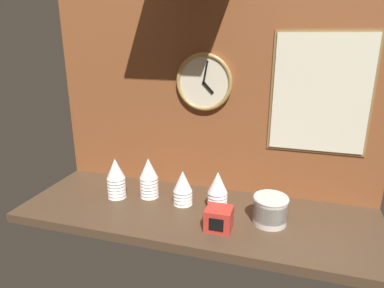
% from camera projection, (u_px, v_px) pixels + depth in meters
% --- Properties ---
extents(ground_plane, '(1.60, 0.56, 0.04)m').
position_uv_depth(ground_plane, '(197.00, 214.00, 1.56)').
color(ground_plane, '#4C3826').
extents(wall_tiled_back, '(1.60, 0.03, 1.05)m').
position_uv_depth(wall_tiled_back, '(212.00, 86.00, 1.63)').
color(wall_tiled_back, brown).
rests_on(wall_tiled_back, ground_plane).
extents(cup_stack_center, '(0.09, 0.09, 0.17)m').
position_uv_depth(cup_stack_center, '(183.00, 188.00, 1.58)').
color(cup_stack_center, white).
rests_on(cup_stack_center, ground_plane).
extents(cup_stack_center_right, '(0.09, 0.09, 0.18)m').
position_uv_depth(cup_stack_center_right, '(218.00, 191.00, 1.53)').
color(cup_stack_center_right, white).
rests_on(cup_stack_center_right, ground_plane).
extents(cup_stack_left, '(0.09, 0.09, 0.20)m').
position_uv_depth(cup_stack_left, '(116.00, 178.00, 1.65)').
color(cup_stack_left, white).
rests_on(cup_stack_left, ground_plane).
extents(cup_stack_center_left, '(0.09, 0.09, 0.20)m').
position_uv_depth(cup_stack_center_left, '(149.00, 178.00, 1.65)').
color(cup_stack_center_left, white).
rests_on(cup_stack_center_left, ground_plane).
extents(bowl_stack_right, '(0.15, 0.15, 0.12)m').
position_uv_depth(bowl_stack_right, '(270.00, 209.00, 1.43)').
color(bowl_stack_right, beige).
rests_on(bowl_stack_right, ground_plane).
extents(wall_clock, '(0.27, 0.03, 0.27)m').
position_uv_depth(wall_clock, '(204.00, 82.00, 1.61)').
color(wall_clock, beige).
extents(menu_board, '(0.43, 0.01, 0.54)m').
position_uv_depth(menu_board, '(321.00, 94.00, 1.48)').
color(menu_board, olive).
extents(napkin_dispenser, '(0.11, 0.10, 0.09)m').
position_uv_depth(napkin_dispenser, '(219.00, 219.00, 1.39)').
color(napkin_dispenser, red).
rests_on(napkin_dispenser, ground_plane).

